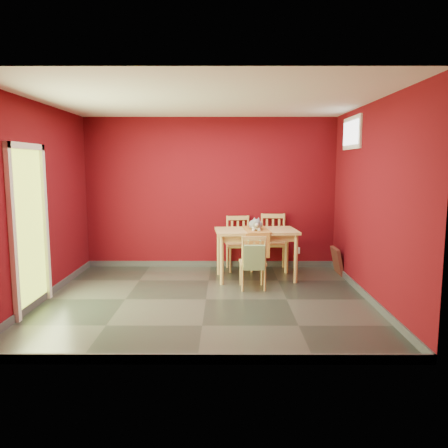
{
  "coord_description": "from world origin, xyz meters",
  "views": [
    {
      "loc": [
        0.27,
        -5.88,
        1.86
      ],
      "look_at": [
        0.25,
        0.45,
        1.0
      ],
      "focal_mm": 35.0,
      "sensor_mm": 36.0,
      "label": 1
    }
  ],
  "objects_px": {
    "cat": "(256,223)",
    "picture_frame": "(337,261)",
    "dining_table": "(256,236)",
    "tote_bag": "(254,257)",
    "chair_far_right": "(273,241)",
    "chair_near": "(253,261)",
    "chair_far_left": "(239,242)"
  },
  "relations": [
    {
      "from": "cat",
      "to": "picture_frame",
      "type": "distance_m",
      "value": 1.63
    },
    {
      "from": "dining_table",
      "to": "picture_frame",
      "type": "relative_size",
      "value": 3.0
    },
    {
      "from": "dining_table",
      "to": "tote_bag",
      "type": "relative_size",
      "value": 3.18
    },
    {
      "from": "tote_bag",
      "to": "cat",
      "type": "relative_size",
      "value": 0.92
    },
    {
      "from": "tote_bag",
      "to": "dining_table",
      "type": "bearing_deg",
      "value": 84.33
    },
    {
      "from": "chair_far_right",
      "to": "tote_bag",
      "type": "distance_m",
      "value": 1.51
    },
    {
      "from": "cat",
      "to": "picture_frame",
      "type": "xyz_separation_m",
      "value": [
        1.43,
        0.33,
        -0.71
      ]
    },
    {
      "from": "dining_table",
      "to": "cat",
      "type": "height_order",
      "value": "cat"
    },
    {
      "from": "chair_far_right",
      "to": "chair_near",
      "type": "distance_m",
      "value": 1.32
    },
    {
      "from": "cat",
      "to": "picture_frame",
      "type": "bearing_deg",
      "value": -3.1
    },
    {
      "from": "dining_table",
      "to": "tote_bag",
      "type": "height_order",
      "value": "dining_table"
    },
    {
      "from": "chair_far_right",
      "to": "tote_bag",
      "type": "bearing_deg",
      "value": -106.66
    },
    {
      "from": "dining_table",
      "to": "cat",
      "type": "bearing_deg",
      "value": -141.36
    },
    {
      "from": "chair_far_right",
      "to": "chair_near",
      "type": "bearing_deg",
      "value": -109.49
    },
    {
      "from": "chair_far_right",
      "to": "chair_near",
      "type": "xyz_separation_m",
      "value": [
        -0.44,
        -1.24,
        -0.08
      ]
    },
    {
      "from": "cat",
      "to": "picture_frame",
      "type": "height_order",
      "value": "cat"
    },
    {
      "from": "tote_bag",
      "to": "picture_frame",
      "type": "distance_m",
      "value": 1.9
    },
    {
      "from": "dining_table",
      "to": "picture_frame",
      "type": "distance_m",
      "value": 1.53
    },
    {
      "from": "chair_near",
      "to": "tote_bag",
      "type": "height_order",
      "value": "chair_near"
    },
    {
      "from": "chair_far_left",
      "to": "picture_frame",
      "type": "bearing_deg",
      "value": -11.05
    },
    {
      "from": "chair_near",
      "to": "chair_far_left",
      "type": "bearing_deg",
      "value": 97.77
    },
    {
      "from": "chair_far_right",
      "to": "chair_far_left",
      "type": "bearing_deg",
      "value": 179.11
    },
    {
      "from": "chair_far_right",
      "to": "picture_frame",
      "type": "distance_m",
      "value": 1.15
    },
    {
      "from": "tote_bag",
      "to": "chair_far_left",
      "type": "bearing_deg",
      "value": 96.93
    },
    {
      "from": "dining_table",
      "to": "chair_near",
      "type": "height_order",
      "value": "chair_near"
    },
    {
      "from": "tote_bag",
      "to": "cat",
      "type": "xyz_separation_m",
      "value": [
        0.07,
        0.8,
        0.4
      ]
    },
    {
      "from": "chair_far_left",
      "to": "tote_bag",
      "type": "height_order",
      "value": "chair_far_left"
    },
    {
      "from": "dining_table",
      "to": "chair_far_right",
      "type": "xyz_separation_m",
      "value": [
        0.35,
        0.64,
        -0.21
      ]
    },
    {
      "from": "chair_far_right",
      "to": "dining_table",
      "type": "bearing_deg",
      "value": -118.95
    },
    {
      "from": "dining_table",
      "to": "chair_near",
      "type": "bearing_deg",
      "value": -98.17
    },
    {
      "from": "chair_far_left",
      "to": "tote_bag",
      "type": "bearing_deg",
      "value": -83.07
    },
    {
      "from": "dining_table",
      "to": "chair_far_left",
      "type": "relative_size",
      "value": 1.44
    }
  ]
}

